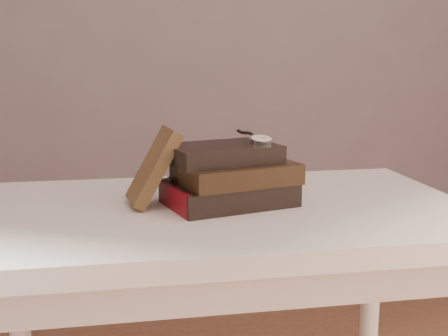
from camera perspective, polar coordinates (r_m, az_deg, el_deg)
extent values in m
cube|color=white|center=(1.18, -0.22, -4.59)|extent=(1.00, 0.60, 0.04)
cube|color=white|center=(1.20, -0.22, -7.35)|extent=(0.88, 0.49, 0.08)
cylinder|color=white|center=(1.67, 14.04, -13.87)|extent=(0.05, 0.05, 0.71)
cube|color=black|center=(1.18, 0.48, -2.48)|extent=(0.28, 0.22, 0.05)
cube|color=beige|center=(1.18, 0.61, -2.46)|extent=(0.27, 0.21, 0.04)
cube|color=gold|center=(1.16, -5.34, -2.79)|extent=(0.01, 0.01, 0.05)
cube|color=maroon|center=(1.13, -4.86, -3.06)|extent=(0.05, 0.15, 0.05)
cube|color=black|center=(1.17, 1.19, -0.45)|extent=(0.26, 0.21, 0.04)
cube|color=beige|center=(1.17, 1.32, -0.44)|extent=(0.25, 0.20, 0.03)
cube|color=gold|center=(1.15, -4.29, -0.71)|extent=(0.01, 0.01, 0.04)
cube|color=black|center=(1.17, -0.18, 1.44)|extent=(0.24, 0.20, 0.04)
cube|color=beige|center=(1.17, -0.04, 1.45)|extent=(0.23, 0.18, 0.03)
cube|color=gold|center=(1.15, -5.30, 1.23)|extent=(0.01, 0.01, 0.04)
cube|color=#3F2C18|center=(1.17, -6.90, 0.09)|extent=(0.12, 0.12, 0.16)
cylinder|color=silver|center=(1.18, 3.69, 2.70)|extent=(0.06, 0.06, 0.02)
cylinder|color=white|center=(1.18, 3.70, 2.92)|extent=(0.05, 0.05, 0.01)
torus|color=silver|center=(1.18, 3.69, 2.90)|extent=(0.06, 0.06, 0.01)
cylinder|color=silver|center=(1.20, 3.01, 2.89)|extent=(0.01, 0.01, 0.01)
cube|color=black|center=(1.18, 3.55, 3.01)|extent=(0.00, 0.01, 0.00)
cube|color=black|center=(1.18, 3.91, 2.98)|extent=(0.01, 0.00, 0.00)
sphere|color=black|center=(1.21, 2.93, 3.20)|extent=(0.01, 0.01, 0.01)
sphere|color=black|center=(1.22, 2.73, 3.33)|extent=(0.01, 0.01, 0.01)
sphere|color=black|center=(1.23, 2.53, 3.42)|extent=(0.01, 0.01, 0.01)
sphere|color=black|center=(1.24, 2.33, 3.47)|extent=(0.01, 0.01, 0.01)
sphere|color=black|center=(1.25, 2.14, 3.47)|extent=(0.01, 0.01, 0.01)
sphere|color=black|center=(1.26, 1.95, 3.47)|extent=(0.01, 0.01, 0.01)
sphere|color=black|center=(1.27, 1.77, 3.49)|extent=(0.01, 0.01, 0.01)
sphere|color=black|center=(1.28, 1.58, 3.56)|extent=(0.01, 0.01, 0.01)
sphere|color=black|center=(1.29, 1.40, 3.67)|extent=(0.01, 0.01, 0.01)
torus|color=silver|center=(1.20, -5.95, -0.04)|extent=(0.05, 0.03, 0.05)
torus|color=silver|center=(1.21, -3.61, 0.17)|extent=(0.05, 0.03, 0.05)
cylinder|color=silver|center=(1.20, -4.78, 0.21)|extent=(0.01, 0.01, 0.00)
cylinder|color=silver|center=(1.24, -7.77, 0.04)|extent=(0.03, 0.11, 0.03)
cylinder|color=silver|center=(1.27, -3.61, 0.40)|extent=(0.03, 0.11, 0.03)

